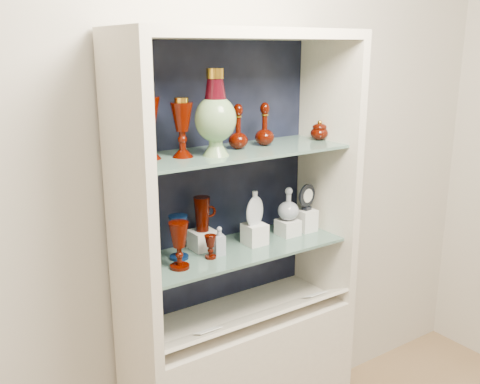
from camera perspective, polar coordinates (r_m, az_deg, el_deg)
wall_back at (r=2.34m, az=-3.05°, el=3.54°), size 3.50×0.02×2.80m
cabinet_back_panel at (r=2.33m, az=-2.64°, el=1.61°), size 0.98×0.02×1.15m
cabinet_side_left at (r=1.95m, az=-11.72°, el=-1.37°), size 0.04×0.40×1.15m
cabinet_side_right at (r=2.47m, az=9.26°, el=2.21°), size 0.04×0.40×1.15m
cabinet_top_cap at (r=2.10m, az=-0.00°, el=16.53°), size 1.00×0.40×0.04m
shelf_lower at (r=2.27m, az=-0.29°, el=-6.13°), size 0.92×0.34×0.01m
shelf_upper at (r=2.16m, az=-0.30°, el=4.32°), size 0.92×0.34×0.01m
label_ledge at (r=2.29m, az=1.60°, el=-13.28°), size 0.92×0.17×0.09m
label_card_0 at (r=2.17m, az=-3.46°, el=-14.53°), size 0.10×0.06×0.03m
label_card_1 at (r=2.47m, az=7.95°, el=-10.79°), size 0.10×0.06×0.03m
pedestal_lamp_left at (r=1.99m, az=-9.80°, el=7.00°), size 0.12×0.12×0.25m
pedestal_lamp_right at (r=2.01m, az=-6.20°, el=6.84°), size 0.09×0.09×0.22m
enamel_urn at (r=2.03m, az=-2.64°, el=8.44°), size 0.21×0.21×0.33m
ruby_decanter_a at (r=2.17m, az=-0.20°, el=7.28°), size 0.11×0.11×0.20m
ruby_decanter_b at (r=2.25m, az=2.65°, el=7.38°), size 0.10×0.10×0.19m
lidded_bowl at (r=2.42m, az=8.47°, el=6.57°), size 0.11×0.11×0.09m
cobalt_goblet at (r=2.15m, az=-6.57°, el=-4.81°), size 0.09×0.09×0.18m
ruby_goblet_tall at (r=2.05m, az=-6.52°, el=-5.69°), size 0.09×0.09×0.19m
ruby_goblet_small at (r=2.15m, az=-3.17°, el=-5.86°), size 0.06×0.06×0.10m
riser_ruby_pitcher at (r=2.26m, az=-4.01°, el=-5.09°), size 0.10×0.10×0.08m
ruby_pitcher at (r=2.22m, az=-4.07°, el=-2.36°), size 0.12×0.09×0.15m
clear_square_bottle at (r=2.18m, az=-2.21°, el=-5.21°), size 0.05×0.05×0.12m
riser_flat_flask at (r=2.30m, az=1.57°, el=-4.50°), size 0.09×0.09×0.09m
flat_flask at (r=2.27m, az=1.59°, el=-1.63°), size 0.12×0.07×0.15m
riser_clear_round_decanter at (r=2.43m, az=5.12°, el=-3.77°), size 0.09×0.09×0.07m
clear_round_decanter at (r=2.39m, az=5.18°, el=-1.35°), size 0.13×0.13×0.14m
riser_cameo_medallion at (r=2.48m, az=7.07°, el=-3.00°), size 0.08×0.08×0.10m
cameo_medallion at (r=2.45m, az=7.15°, el=-0.50°), size 0.11×0.06×0.13m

